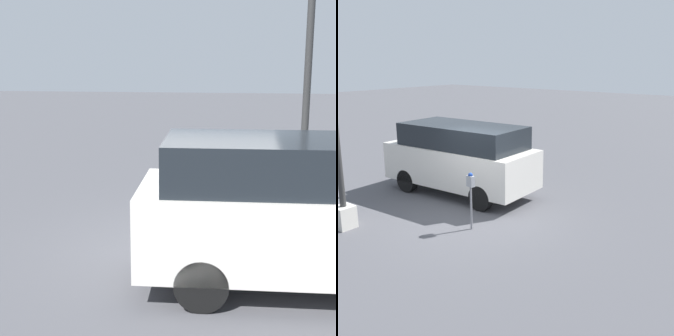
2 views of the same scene
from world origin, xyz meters
TOP-DOWN VIEW (x-y plane):
  - ground_plane at (0.00, 0.00)m, footprint 80.00×80.00m
  - parking_meter_near at (-0.55, 0.50)m, footprint 0.22×0.15m
  - parked_van at (1.54, -1.39)m, footprint 4.70×2.08m

SIDE VIEW (x-z plane):
  - ground_plane at x=0.00m, z-range 0.00..0.00m
  - parking_meter_near at x=-0.55m, z-range 0.33..1.74m
  - parked_van at x=1.54m, z-range 0.09..2.20m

